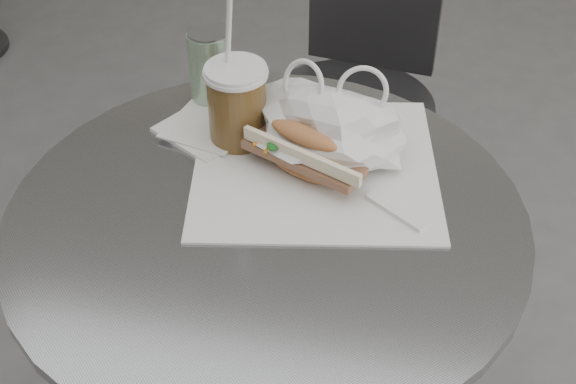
% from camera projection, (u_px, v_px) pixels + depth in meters
% --- Properties ---
extents(cafe_table, '(0.76, 0.76, 0.74)m').
position_uv_depth(cafe_table, '(269.00, 336.00, 1.33)').
color(cafe_table, slate).
rests_on(cafe_table, ground).
extents(chair_far, '(0.39, 0.41, 0.75)m').
position_uv_depth(chair_far, '(351.00, 142.00, 1.96)').
color(chair_far, '#2F2F32').
rests_on(chair_far, ground).
extents(sandwich_paper, '(0.43, 0.41, 0.00)m').
position_uv_depth(sandwich_paper, '(315.00, 166.00, 1.24)').
color(sandwich_paper, white).
rests_on(sandwich_paper, cafe_table).
extents(banh_mi, '(0.25, 0.18, 0.08)m').
position_uv_depth(banh_mi, '(304.00, 153.00, 1.20)').
color(banh_mi, '#AC6B41').
rests_on(banh_mi, sandwich_paper).
extents(iced_coffee, '(0.10, 0.10, 0.29)m').
position_uv_depth(iced_coffee, '(237.00, 103.00, 1.25)').
color(iced_coffee, brown).
rests_on(iced_coffee, cafe_table).
extents(sunglasses, '(0.12, 0.07, 0.06)m').
position_uv_depth(sunglasses, '(334.00, 159.00, 1.22)').
color(sunglasses, black).
rests_on(sunglasses, cafe_table).
extents(plastic_bag, '(0.25, 0.21, 0.11)m').
position_uv_depth(plastic_bag, '(329.00, 127.00, 1.23)').
color(plastic_bag, white).
rests_on(plastic_bag, cafe_table).
extents(napkin_stack, '(0.19, 0.19, 0.01)m').
position_uv_depth(napkin_stack, '(209.00, 127.00, 1.31)').
color(napkin_stack, white).
rests_on(napkin_stack, cafe_table).
extents(drink_can, '(0.07, 0.07, 0.13)m').
position_uv_depth(drink_can, '(210.00, 67.00, 1.34)').
color(drink_can, '#538E57').
rests_on(drink_can, cafe_table).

